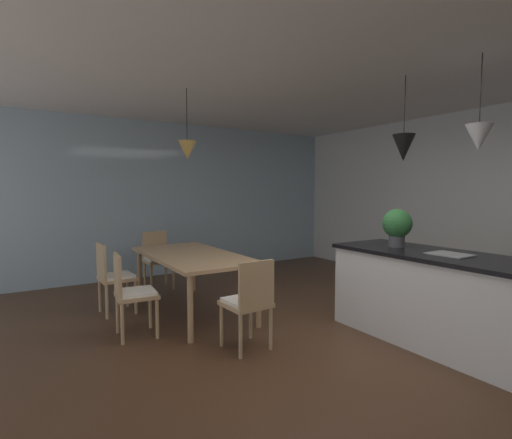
% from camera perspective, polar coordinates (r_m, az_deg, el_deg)
% --- Properties ---
extents(ground_plane, '(10.00, 8.40, 0.04)m').
position_cam_1_polar(ground_plane, '(3.91, 11.79, -18.75)').
color(ground_plane, '#4C301E').
extents(ceiling_slab, '(10.00, 8.40, 0.12)m').
position_cam_1_polar(ceiling_slab, '(3.81, 12.50, 23.40)').
color(ceiling_slab, silver).
extents(wall_back_kitchen, '(10.00, 0.12, 2.70)m').
position_cam_1_polar(wall_back_kitchen, '(6.33, 33.80, 2.18)').
color(wall_back_kitchen, silver).
rests_on(wall_back_kitchen, ground_plane).
extents(window_wall_left_glazing, '(0.06, 8.40, 2.70)m').
position_cam_1_polar(window_wall_left_glazing, '(7.10, -11.43, 3.00)').
color(window_wall_left_glazing, '#9EB7C6').
rests_on(window_wall_left_glazing, ground_plane).
extents(dining_table, '(1.98, 0.96, 0.73)m').
position_cam_1_polar(dining_table, '(4.82, -9.54, -5.79)').
color(dining_table, tan).
rests_on(dining_table, ground_plane).
extents(chair_kitchen_end, '(0.42, 0.42, 0.87)m').
position_cam_1_polar(chair_kitchen_end, '(3.68, -1.09, -12.00)').
color(chair_kitchen_end, tan).
rests_on(chair_kitchen_end, ground_plane).
extents(chair_near_right, '(0.43, 0.43, 0.87)m').
position_cam_1_polar(chair_near_right, '(4.19, -18.09, -10.18)').
color(chair_near_right, tan).
rests_on(chair_near_right, ground_plane).
extents(chair_window_end, '(0.40, 0.40, 0.87)m').
position_cam_1_polar(chair_window_end, '(6.11, -14.46, -5.53)').
color(chair_window_end, tan).
rests_on(chair_window_end, ground_plane).
extents(chair_near_left, '(0.42, 0.42, 0.87)m').
position_cam_1_polar(chair_near_left, '(5.03, -20.57, -7.80)').
color(chair_near_left, tan).
rests_on(chair_near_left, ground_plane).
extents(kitchen_island, '(1.99, 0.84, 0.91)m').
position_cam_1_polar(kitchen_island, '(4.25, 24.81, -10.33)').
color(kitchen_island, silver).
rests_on(kitchen_island, ground_plane).
extents(pendant_over_table, '(0.21, 0.21, 0.83)m').
position_cam_1_polar(pendant_over_table, '(4.65, -10.21, 10.15)').
color(pendant_over_table, black).
extents(pendant_over_island_main, '(0.23, 0.23, 0.88)m').
position_cam_1_polar(pendant_over_island_main, '(4.36, 21.15, 9.97)').
color(pendant_over_island_main, black).
extents(pendant_over_island_aux, '(0.22, 0.22, 0.84)m').
position_cam_1_polar(pendant_over_island_aux, '(3.95, 30.30, 10.55)').
color(pendant_over_island_aux, black).
extents(potted_plant_on_island, '(0.31, 0.31, 0.41)m').
position_cam_1_polar(potted_plant_on_island, '(4.39, 20.30, -0.80)').
color(potted_plant_on_island, '#4C4C51').
rests_on(potted_plant_on_island, kitchen_island).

